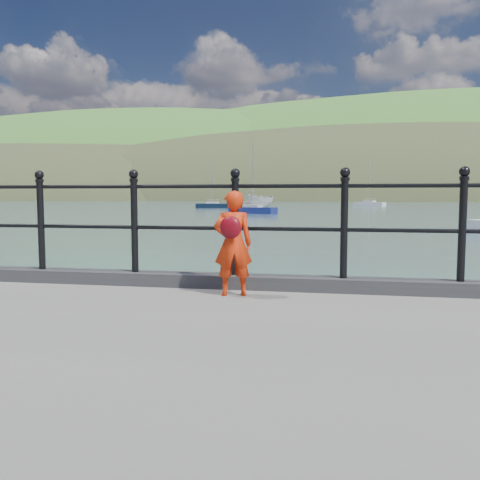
% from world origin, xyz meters
% --- Properties ---
extents(ground, '(600.00, 600.00, 0.00)m').
position_xyz_m(ground, '(0.00, 0.00, 0.00)').
color(ground, '#2D4251').
rests_on(ground, ground).
extents(kerb, '(60.00, 0.30, 0.15)m').
position_xyz_m(kerb, '(0.00, -0.15, 1.07)').
color(kerb, '#28282B').
rests_on(kerb, quay).
extents(railing, '(18.11, 0.11, 1.20)m').
position_xyz_m(railing, '(0.00, -0.15, 1.82)').
color(railing, black).
rests_on(railing, kerb).
extents(far_shore, '(830.00, 200.00, 156.00)m').
position_xyz_m(far_shore, '(38.34, 239.41, -22.57)').
color(far_shore, '#333A21').
rests_on(far_shore, ground).
extents(child, '(0.46, 0.37, 1.09)m').
position_xyz_m(child, '(0.66, -0.59, 1.56)').
color(child, red).
rests_on(child, quay).
extents(launch_white, '(4.26, 5.93, 2.15)m').
position_xyz_m(launch_white, '(-8.06, 59.26, 1.08)').
color(launch_white, beige).
rests_on(launch_white, ground).
extents(sailboat_port, '(5.63, 3.48, 7.88)m').
position_xyz_m(sailboat_port, '(-7.35, 49.50, 0.34)').
color(sailboat_port, navy).
rests_on(sailboat_port, ground).
extents(sailboat_left, '(5.15, 1.66, 7.43)m').
position_xyz_m(sailboat_left, '(-17.41, 71.89, 0.34)').
color(sailboat_left, black).
rests_on(sailboat_left, ground).
extents(sailboat_deep, '(6.01, 4.53, 8.80)m').
position_xyz_m(sailboat_deep, '(7.83, 93.15, 0.34)').
color(sailboat_deep, silver).
rests_on(sailboat_deep, ground).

